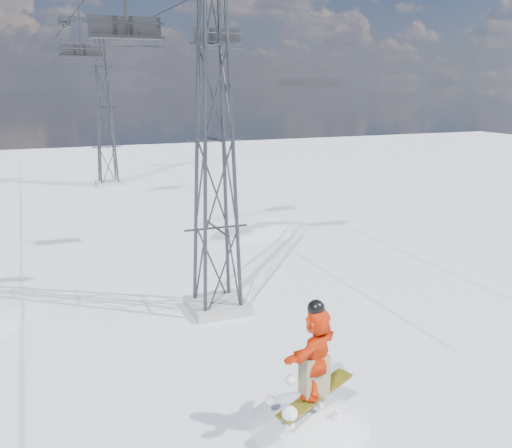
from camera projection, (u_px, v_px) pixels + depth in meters
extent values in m
sphere|color=white|center=(253.00, 391.00, 31.63)|extent=(20.00, 20.00, 20.00)
cube|color=#999999|center=(218.00, 306.00, 18.42)|extent=(1.80, 1.80, 0.30)
cube|color=#999999|center=(109.00, 183.00, 40.93)|extent=(1.80, 1.80, 0.30)
cube|color=#2F3237|center=(99.00, 20.00, 38.26)|extent=(5.00, 0.35, 0.35)
cube|color=#2F3237|center=(65.00, 22.00, 37.51)|extent=(0.80, 0.25, 0.50)
cube|color=#2F3237|center=(132.00, 25.00, 39.10)|extent=(0.80, 0.25, 0.50)
cylinder|color=black|center=(182.00, 3.00, 27.00)|extent=(0.06, 51.00, 0.06)
cube|color=#9F8C15|center=(316.00, 395.00, 11.81)|extent=(1.97, 1.04, 0.39)
imported|color=#FD3C0B|center=(317.00, 352.00, 11.58)|extent=(1.80, 1.44, 1.91)
cube|color=#897E55|center=(316.00, 375.00, 11.70)|extent=(0.67, 0.63, 0.88)
sphere|color=black|center=(318.00, 309.00, 11.35)|extent=(0.36, 0.36, 0.36)
cube|color=black|center=(127.00, 37.00, 16.97)|extent=(2.16, 0.49, 0.09)
cube|color=black|center=(125.00, 26.00, 17.11)|extent=(2.16, 0.06, 0.59)
cylinder|color=black|center=(129.00, 46.00, 16.80)|extent=(2.16, 0.06, 0.06)
cylinder|color=black|center=(128.00, 23.00, 16.59)|extent=(2.16, 0.05, 0.05)
cylinder|color=black|center=(219.00, 14.00, 22.34)|extent=(0.08, 0.08, 2.15)
cube|color=black|center=(219.00, 43.00, 22.60)|extent=(1.95, 0.44, 0.08)
cube|color=black|center=(217.00, 35.00, 22.72)|extent=(1.95, 0.06, 0.54)
cylinder|color=black|center=(221.00, 49.00, 22.44)|extent=(1.95, 0.06, 0.06)
cylinder|color=black|center=(221.00, 33.00, 22.25)|extent=(1.95, 0.05, 0.05)
cylinder|color=black|center=(80.00, 33.00, 29.19)|extent=(0.09, 0.09, 2.38)
cube|color=black|center=(82.00, 57.00, 29.48)|extent=(2.16, 0.49, 0.09)
cube|color=black|center=(81.00, 50.00, 29.62)|extent=(2.16, 0.06, 0.59)
cylinder|color=black|center=(83.00, 62.00, 29.30)|extent=(2.16, 0.06, 0.06)
cylinder|color=black|center=(82.00, 49.00, 29.10)|extent=(2.16, 0.05, 0.05)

